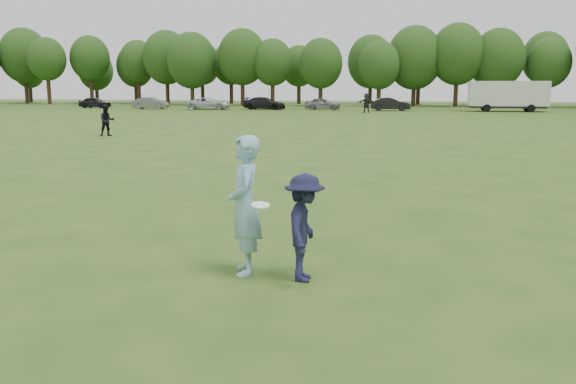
# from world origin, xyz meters

# --- Properties ---
(ground) EXTENTS (200.00, 200.00, 0.00)m
(ground) POSITION_xyz_m (0.00, 0.00, 0.00)
(ground) COLOR #274C15
(ground) RESTS_ON ground
(thrower) EXTENTS (0.71, 0.88, 2.08)m
(thrower) POSITION_xyz_m (0.58, 0.16, 1.04)
(thrower) COLOR #88B9D2
(thrower) RESTS_ON ground
(defender) EXTENTS (0.63, 1.04, 1.57)m
(defender) POSITION_xyz_m (1.50, 0.00, 0.78)
(defender) COLOR #1A1B39
(defender) RESTS_ON ground
(player_far_a) EXTENTS (1.05, 1.02, 1.71)m
(player_far_a) POSITION_xyz_m (-13.62, 22.68, 0.85)
(player_far_a) COLOR black
(player_far_a) RESTS_ON ground
(player_far_d) EXTENTS (1.92, 1.00, 1.97)m
(player_far_d) POSITION_xyz_m (-1.81, 54.63, 0.99)
(player_far_d) COLOR #242424
(player_far_d) RESTS_ON ground
(car_a) EXTENTS (4.01, 1.82, 1.33)m
(car_a) POSITION_xyz_m (-35.37, 60.61, 0.67)
(car_a) COLOR black
(car_a) RESTS_ON ground
(car_b) EXTENTS (4.26, 1.76, 1.37)m
(car_b) POSITION_xyz_m (-27.28, 58.85, 0.69)
(car_b) COLOR slate
(car_b) RESTS_ON ground
(car_c) EXTENTS (5.11, 2.72, 1.37)m
(car_c) POSITION_xyz_m (-20.13, 58.97, 0.68)
(car_c) COLOR silver
(car_c) RESTS_ON ground
(car_d) EXTENTS (5.03, 2.39, 1.42)m
(car_d) POSITION_xyz_m (-13.85, 60.12, 0.71)
(car_d) COLOR black
(car_d) RESTS_ON ground
(car_e) EXTENTS (4.03, 1.64, 1.37)m
(car_e) POSITION_xyz_m (-7.19, 60.64, 0.69)
(car_e) COLOR slate
(car_e) RESTS_ON ground
(car_f) EXTENTS (4.47, 2.06, 1.42)m
(car_f) POSITION_xyz_m (0.41, 59.78, 0.71)
(car_f) COLOR black
(car_f) RESTS_ON ground
(disc_in_play) EXTENTS (0.31, 0.31, 0.09)m
(disc_in_play) POSITION_xyz_m (0.89, -0.15, 1.11)
(disc_in_play) COLOR white
(disc_in_play) RESTS_ON ground
(cargo_trailer) EXTENTS (9.00, 2.75, 3.20)m
(cargo_trailer) POSITION_xyz_m (12.66, 60.11, 1.78)
(cargo_trailer) COLOR silver
(cargo_trailer) RESTS_ON ground
(treeline) EXTENTS (130.35, 18.39, 11.74)m
(treeline) POSITION_xyz_m (2.81, 76.90, 6.26)
(treeline) COLOR #332114
(treeline) RESTS_ON ground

